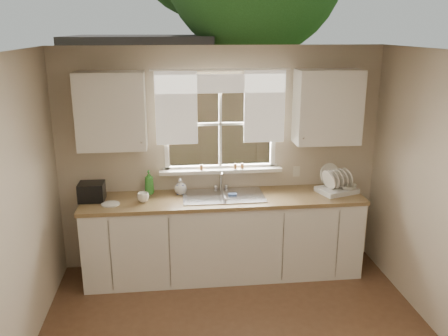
{
  "coord_description": "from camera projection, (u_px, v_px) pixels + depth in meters",
  "views": [
    {
      "loc": [
        -0.54,
        -3.12,
        2.67
      ],
      "look_at": [
        0.0,
        1.65,
        1.25
      ],
      "focal_mm": 38.0,
      "sensor_mm": 36.0,
      "label": 1
    }
  ],
  "objects": [
    {
      "name": "black_appliance",
      "position": [
        92.0,
        192.0,
        5.01
      ],
      "size": [
        0.27,
        0.24,
        0.19
      ],
      "primitive_type": "cube",
      "rotation": [
        0.0,
        0.0,
        -0.02
      ],
      "color": "black",
      "rests_on": "countertop"
    },
    {
      "name": "countertop",
      "position": [
        224.0,
        199.0,
        5.13
      ],
      "size": [
        3.04,
        0.65,
        0.04
      ],
      "primitive_type": "cube",
      "color": "olive",
      "rests_on": "base_cabinets"
    },
    {
      "name": "room_walls",
      "position": [
        251.0,
        238.0,
        3.37
      ],
      "size": [
        3.62,
        4.02,
        2.5
      ],
      "color": "beige",
      "rests_on": "ground"
    },
    {
      "name": "soap_bottle_b",
      "position": [
        181.0,
        187.0,
        5.21
      ],
      "size": [
        0.09,
        0.09,
        0.17
      ],
      "primitive_type": "imported",
      "rotation": [
        0.0,
        0.0,
        -0.17
      ],
      "color": "#2D40A9",
      "rests_on": "countertop"
    },
    {
      "name": "window",
      "position": [
        220.0,
        139.0,
        5.27
      ],
      "size": [
        1.38,
        0.16,
        1.06
      ],
      "color": "white",
      "rests_on": "room_walls"
    },
    {
      "name": "saucer",
      "position": [
        110.0,
        204.0,
        4.92
      ],
      "size": [
        0.19,
        0.19,
        0.01
      ],
      "primitive_type": "cylinder",
      "color": "beige",
      "rests_on": "countertop"
    },
    {
      "name": "soap_bottle_c",
      "position": [
        181.0,
        186.0,
        5.21
      ],
      "size": [
        0.14,
        0.14,
        0.18
      ],
      "primitive_type": "imported",
      "rotation": [
        0.0,
        0.0,
        -0.05
      ],
      "color": "beige",
      "rests_on": "countertop"
    },
    {
      "name": "curtains",
      "position": [
        221.0,
        99.0,
        5.09
      ],
      "size": [
        1.5,
        0.03,
        0.81
      ],
      "color": "white",
      "rests_on": "room_walls"
    },
    {
      "name": "cup",
      "position": [
        143.0,
        197.0,
        4.98
      ],
      "size": [
        0.16,
        0.16,
        0.1
      ],
      "primitive_type": "imported",
      "rotation": [
        0.0,
        0.0,
        -0.38
      ],
      "color": "white",
      "rests_on": "countertop"
    },
    {
      "name": "base_cabinets",
      "position": [
        224.0,
        237.0,
        5.26
      ],
      "size": [
        3.0,
        0.62,
        0.87
      ],
      "primitive_type": "cube",
      "color": "white",
      "rests_on": "ground"
    },
    {
      "name": "dish_rack",
      "position": [
        336.0,
        185.0,
        5.27
      ],
      "size": [
        0.48,
        0.42,
        0.3
      ],
      "color": "silver",
      "rests_on": "countertop"
    },
    {
      "name": "sill_jars",
      "position": [
        226.0,
        167.0,
        5.31
      ],
      "size": [
        0.5,
        0.04,
        0.06
      ],
      "color": "brown",
      "rests_on": "window"
    },
    {
      "name": "ceiling",
      "position": [
        253.0,
        55.0,
        3.08
      ],
      "size": [
        3.6,
        4.0,
        0.02
      ],
      "primitive_type": "cube",
      "color": "silver",
      "rests_on": "room_walls"
    },
    {
      "name": "upper_cabinet_left",
      "position": [
        111.0,
        111.0,
        4.88
      ],
      "size": [
        0.7,
        0.33,
        0.8
      ],
      "primitive_type": "cube",
      "color": "white",
      "rests_on": "room_walls"
    },
    {
      "name": "sink",
      "position": [
        223.0,
        202.0,
        5.18
      ],
      "size": [
        0.88,
        0.52,
        0.4
      ],
      "color": "#B7B7BC",
      "rests_on": "countertop"
    },
    {
      "name": "soap_bottle_a",
      "position": [
        149.0,
        182.0,
        5.2
      ],
      "size": [
        0.12,
        0.12,
        0.27
      ],
      "primitive_type": "imported",
      "rotation": [
        0.0,
        0.0,
        -0.23
      ],
      "color": "#30832B",
      "rests_on": "countertop"
    },
    {
      "name": "bowl",
      "position": [
        348.0,
        187.0,
        5.24
      ],
      "size": [
        0.24,
        0.24,
        0.05
      ],
      "primitive_type": "imported",
      "rotation": [
        0.0,
        0.0,
        -0.33
      ],
      "color": "silver",
      "rests_on": "dish_rack"
    },
    {
      "name": "wall_outlet",
      "position": [
        296.0,
        171.0,
        5.47
      ],
      "size": [
        0.08,
        0.01,
        0.12
      ],
      "primitive_type": "cube",
      "color": "beige",
      "rests_on": "room_walls"
    },
    {
      "name": "upper_cabinet_right",
      "position": [
        328.0,
        107.0,
        5.12
      ],
      "size": [
        0.7,
        0.33,
        0.8
      ],
      "primitive_type": "cube",
      "color": "white",
      "rests_on": "room_walls"
    }
  ]
}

